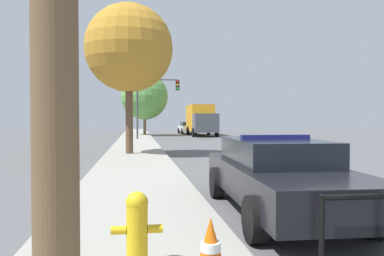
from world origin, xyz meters
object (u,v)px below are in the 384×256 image
at_px(police_car, 278,174).
at_px(car_background_distant, 187,128).
at_px(traffic_light, 154,96).
at_px(box_truck, 201,119).
at_px(tree_sidewalk_near, 129,48).
at_px(tree_sidewalk_far, 145,96).
at_px(traffic_cone, 211,250).
at_px(fire_hydrant, 137,226).

distance_m(police_car, car_background_distant, 38.53).
distance_m(traffic_light, box_truck, 9.73).
distance_m(police_car, tree_sidewalk_near, 13.01).
distance_m(car_background_distant, tree_sidewalk_far, 7.91).
distance_m(box_truck, traffic_cone, 36.77).
height_order(fire_hydrant, traffic_light, traffic_light).
distance_m(police_car, tree_sidewalk_far, 33.86).
xyz_separation_m(traffic_light, tree_sidewalk_far, (-0.63, 8.37, 0.43)).
distance_m(car_background_distant, tree_sidewalk_near, 27.75).
relative_size(traffic_light, tree_sidewalk_near, 0.71).
height_order(fire_hydrant, traffic_cone, fire_hydrant).
distance_m(box_truck, tree_sidewalk_far, 6.55).
xyz_separation_m(tree_sidewalk_near, traffic_cone, (1.12, -14.94, -4.84)).
bearing_deg(car_background_distant, tree_sidewalk_far, -140.72).
relative_size(police_car, box_truck, 0.68).
relative_size(fire_hydrant, tree_sidewalk_far, 0.13).
distance_m(fire_hydrant, tree_sidewalk_near, 15.13).
bearing_deg(fire_hydrant, traffic_cone, -37.00).
relative_size(police_car, tree_sidewalk_far, 0.82).
bearing_deg(box_truck, tree_sidewalk_far, -4.07).
bearing_deg(tree_sidewalk_near, car_background_distant, 76.22).
bearing_deg(traffic_light, fire_hydrant, -93.11).
bearing_deg(traffic_light, box_truck, 55.26).
bearing_deg(traffic_light, tree_sidewalk_far, 94.29).
height_order(box_truck, tree_sidewalk_near, tree_sidewalk_near).
xyz_separation_m(car_background_distant, traffic_cone, (-5.40, -41.53, -0.28)).
relative_size(car_background_distant, tree_sidewalk_near, 0.55).
bearing_deg(traffic_light, tree_sidewalk_near, -97.88).
bearing_deg(box_truck, traffic_light, 56.41).
relative_size(police_car, fire_hydrant, 6.20).
xyz_separation_m(fire_hydrant, tree_sidewalk_near, (-0.35, 14.37, 4.73)).
bearing_deg(fire_hydrant, police_car, 43.04).
xyz_separation_m(fire_hydrant, traffic_cone, (0.77, -0.58, -0.12)).
relative_size(car_background_distant, tree_sidewalk_far, 0.61).
bearing_deg(box_truck, tree_sidewalk_near, 72.25).
distance_m(car_background_distant, box_truck, 5.45).
bearing_deg(box_truck, police_car, 83.94).
height_order(police_car, tree_sidewalk_far, tree_sidewalk_far).
height_order(fire_hydrant, tree_sidewalk_far, tree_sidewalk_far).
bearing_deg(car_background_distant, traffic_light, -112.20).
xyz_separation_m(tree_sidewalk_far, tree_sidewalk_near, (-1.24, -21.84, 1.08)).
bearing_deg(fire_hydrant, traffic_light, 86.89).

